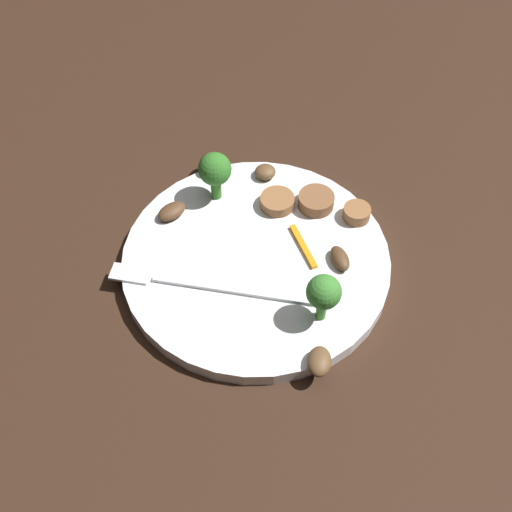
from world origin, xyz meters
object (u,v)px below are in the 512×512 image
Objects in this scene: mushroom_1 at (319,361)px; mushroom_2 at (172,211)px; plate at (256,261)px; broccoli_floret_1 at (215,171)px; mushroom_3 at (208,163)px; mushroom_4 at (265,172)px; sausage_slice_1 at (357,213)px; mushroom_0 at (340,258)px; pepper_strip_0 at (303,246)px; fork at (194,283)px; broccoli_floret_0 at (324,293)px; sausage_slice_2 at (316,201)px; sausage_slice_0 at (277,202)px.

mushroom_2 is at bearing -23.88° from mushroom_1.
plate is 0.09m from broccoli_floret_1.
mushroom_1 is at bearing 140.77° from mushroom_3.
mushroom_4 is at bearing -164.30° from mushroom_3.
plate is at bearing 111.87° from mushroom_4.
broccoli_floret_1 is at bearing 15.30° from sausage_slice_1.
mushroom_3 is (0.00, -0.07, 0.00)m from mushroom_2.
mushroom_1 reaches higher than mushroom_4.
mushroom_0 reaches higher than plate.
plate is at bearing 21.75° from mushroom_0.
mushroom_4 is 0.10m from pepper_strip_0.
sausage_slice_1 is at bearing -117.60° from pepper_strip_0.
pepper_strip_0 is at bearing 62.40° from sausage_slice_1.
mushroom_3 is 0.06m from mushroom_4.
sausage_slice_1 is 0.06m from mushroom_0.
mushroom_3 is 1.47× the size of mushroom_4.
fork is 0.13m from mushroom_1.
broccoli_floret_1 reaches higher than broccoli_floret_0.
plate is 0.09m from sausage_slice_2.
fork is 0.17m from sausage_slice_1.
mushroom_3 is at bearing -32.94° from broccoli_floret_0.
plate is 4.77× the size of broccoli_floret_0.
sausage_slice_0 is at bearing 170.25° from mushroom_3.
mushroom_1 is 0.21m from mushroom_2.
sausage_slice_1 is 0.06m from pepper_strip_0.
mushroom_1 is (-0.07, 0.16, -0.00)m from sausage_slice_2.
mushroom_3 is at bearing 2.11° from sausage_slice_1.
sausage_slice_1 and mushroom_3 have the same top height.
pepper_strip_0 is at bearing -54.40° from broccoli_floret_0.
sausage_slice_2 is at bearing -160.46° from broccoli_floret_1.
mushroom_1 is 0.89× the size of mushroom_3.
mushroom_4 is at bearing -47.73° from broccoli_floret_0.
sausage_slice_1 is (0.01, -0.12, -0.03)m from broccoli_floret_0.
broccoli_floret_1 reaches higher than sausage_slice_2.
mushroom_2 is 1.40× the size of mushroom_4.
broccoli_floret_1 is 0.14m from mushroom_0.
sausage_slice_1 is 0.84× the size of mushroom_3.
mushroom_2 reaches higher than fork.
mushroom_4 is at bearing -105.33° from fork.
broccoli_floret_1 reaches higher than mushroom_0.
mushroom_2 is (0.19, -0.08, -0.00)m from mushroom_1.
broccoli_floret_1 is at bearing 19.54° from sausage_slice_2.
broccoli_floret_0 is 0.17m from broccoli_floret_1.
mushroom_4 reaches higher than fork.
mushroom_3 is at bearing -21.46° from pepper_strip_0.
sausage_slice_2 is 0.17m from mushroom_1.
plate is 4.67× the size of pepper_strip_0.
mushroom_2 is (0.06, -0.06, 0.00)m from fork.
sausage_slice_0 is 0.18m from mushroom_1.
broccoli_floret_0 is 1.75× the size of mushroom_2.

